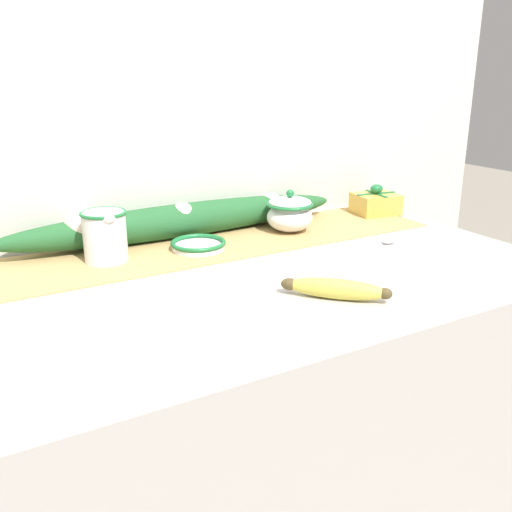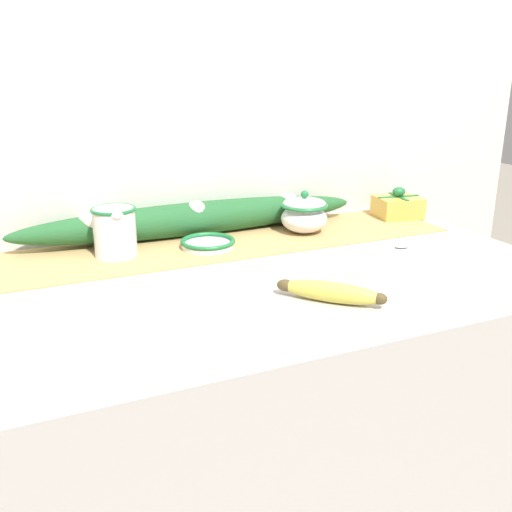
% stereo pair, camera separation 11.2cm
% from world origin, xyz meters
% --- Properties ---
extents(countertop, '(1.33, 0.73, 0.88)m').
position_xyz_m(countertop, '(0.00, 0.00, 0.44)').
color(countertop, '#B7B2AD').
rests_on(countertop, ground_plane).
extents(back_wall, '(2.13, 0.04, 2.40)m').
position_xyz_m(back_wall, '(0.00, 0.39, 1.20)').
color(back_wall, silver).
rests_on(back_wall, ground_plane).
extents(table_runner, '(1.22, 0.27, 0.00)m').
position_xyz_m(table_runner, '(0.00, 0.22, 0.88)').
color(table_runner, tan).
rests_on(table_runner, countertop).
extents(cream_pitcher, '(0.10, 0.12, 0.11)m').
position_xyz_m(cream_pitcher, '(-0.22, 0.23, 0.94)').
color(cream_pitcher, white).
rests_on(cream_pitcher, countertop).
extents(sugar_bowl, '(0.12, 0.12, 0.11)m').
position_xyz_m(sugar_bowl, '(0.26, 0.22, 0.93)').
color(sugar_bowl, white).
rests_on(sugar_bowl, countertop).
extents(small_dish, '(0.13, 0.13, 0.02)m').
position_xyz_m(small_dish, '(-0.01, 0.20, 0.89)').
color(small_dish, white).
rests_on(small_dish, countertop).
extents(banana, '(0.16, 0.16, 0.04)m').
position_xyz_m(banana, '(0.09, -0.19, 0.90)').
color(banana, '#DBCC4C').
rests_on(banana, countertop).
extents(spoon, '(0.17, 0.06, 0.01)m').
position_xyz_m(spoon, '(0.39, 0.02, 0.89)').
color(spoon, silver).
rests_on(spoon, countertop).
extents(gift_box, '(0.13, 0.12, 0.08)m').
position_xyz_m(gift_box, '(0.58, 0.26, 0.91)').
color(gift_box, gold).
rests_on(gift_box, countertop).
extents(poinsettia_garland, '(0.89, 0.09, 0.10)m').
position_xyz_m(poinsettia_garland, '(-0.01, 0.32, 0.93)').
color(poinsettia_garland, '#235B2D').
rests_on(poinsettia_garland, countertop).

